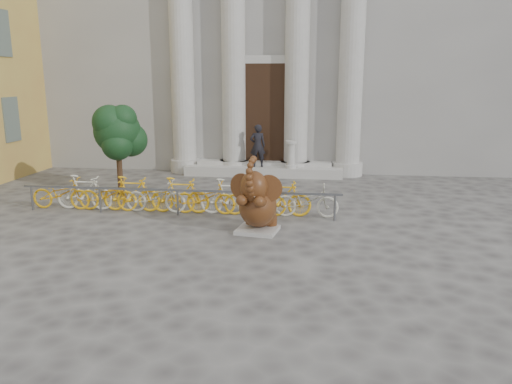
# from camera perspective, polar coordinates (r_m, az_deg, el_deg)

# --- Properties ---
(ground) EXTENTS (80.00, 80.00, 0.00)m
(ground) POSITION_cam_1_polar(r_m,az_deg,el_deg) (10.32, -4.93, -8.00)
(ground) COLOR #474442
(ground) RESTS_ON ground
(classical_building) EXTENTS (22.00, 10.70, 12.00)m
(classical_building) POSITION_cam_1_polar(r_m,az_deg,el_deg) (24.55, 2.40, 18.33)
(classical_building) COLOR gray
(classical_building) RESTS_ON ground
(entrance_steps) EXTENTS (6.00, 1.20, 0.36)m
(entrance_steps) POSITION_cam_1_polar(r_m,az_deg,el_deg) (19.25, 0.86, 2.47)
(entrance_steps) COLOR #A8A59E
(entrance_steps) RESTS_ON ground
(elephant_statue) EXTENTS (1.27, 1.48, 1.92)m
(elephant_statue) POSITION_cam_1_polar(r_m,az_deg,el_deg) (12.01, 0.14, -1.44)
(elephant_statue) COLOR #A8A59E
(elephant_statue) RESTS_ON ground
(bike_rack) EXTENTS (8.88, 0.53, 1.00)m
(bike_rack) POSITION_cam_1_polar(r_m,az_deg,el_deg) (13.96, -8.68, -0.37)
(bike_rack) COLOR slate
(bike_rack) RESTS_ON ground
(tree) EXTENTS (1.66, 1.51, 2.87)m
(tree) POSITION_cam_1_polar(r_m,az_deg,el_deg) (16.30, -15.49, 6.57)
(tree) COLOR #332114
(tree) RESTS_ON ground
(pedestrian) EXTENTS (0.66, 0.50, 1.61)m
(pedestrian) POSITION_cam_1_polar(r_m,az_deg,el_deg) (18.92, 0.19, 5.32)
(pedestrian) COLOR black
(pedestrian) RESTS_ON entrance_steps
(balustrade_post) EXTENTS (0.42, 0.42, 1.03)m
(balustrade_post) POSITION_cam_1_polar(r_m,az_deg,el_deg) (18.76, 4.00, 4.19)
(balustrade_post) COLOR #A8A59E
(balustrade_post) RESTS_ON entrance_steps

